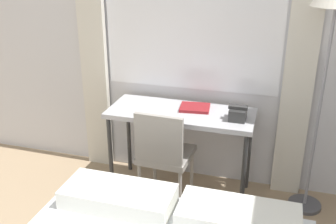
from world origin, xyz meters
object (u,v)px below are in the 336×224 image
object	(u,v)px
standing_lamp	(336,6)
desk	(181,119)
telephone	(238,114)
desk_chair	(164,152)
book	(195,108)

from	to	relation	value
standing_lamp	desk	bearing A→B (deg)	-176.93
desk	telephone	size ratio (longest dim) A/B	7.91
desk_chair	standing_lamp	world-z (taller)	standing_lamp
desk	standing_lamp	xyz separation A→B (m)	(1.05, 0.06, 0.94)
desk_chair	telephone	bearing A→B (deg)	22.32
telephone	book	size ratio (longest dim) A/B	0.57
book	desk	bearing A→B (deg)	-143.40
desk	telephone	bearing A→B (deg)	-5.72
desk_chair	standing_lamp	xyz separation A→B (m)	(1.13, 0.30, 1.13)
desk_chair	telephone	xyz separation A→B (m)	(0.54, 0.19, 0.32)
telephone	desk_chair	bearing A→B (deg)	-160.24
desk	standing_lamp	size ratio (longest dim) A/B	0.63
desk	desk_chair	bearing A→B (deg)	-107.57
desk_chair	standing_lamp	bearing A→B (deg)	17.25
book	desk_chair	bearing A→B (deg)	-119.12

